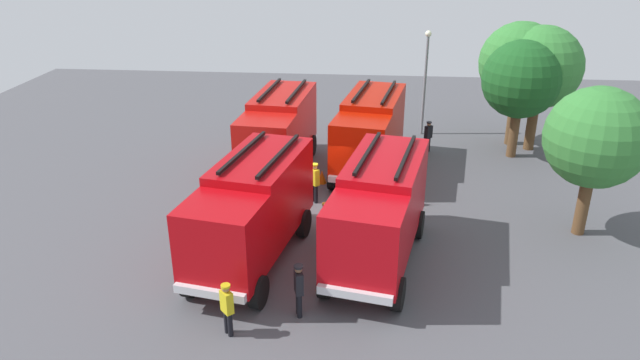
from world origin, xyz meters
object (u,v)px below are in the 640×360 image
Objects in this scene: tree_2 at (521,80)px; fire_truck_1 at (252,207)px; firefighter_0 at (227,307)px; traffic_cone_0 at (323,281)px; traffic_cone_2 at (322,177)px; fire_truck_2 at (370,130)px; firefighter_2 at (315,181)px; fire_truck_3 at (379,209)px; traffic_cone_1 at (420,199)px; firefighter_4 at (325,220)px; tree_0 at (520,63)px; firefighter_1 at (299,287)px; lamppost at (425,74)px; fire_truck_0 at (279,129)px; tree_3 at (596,138)px; firefighter_3 at (428,135)px; tree_1 at (540,68)px.

fire_truck_1 is at bearing -45.08° from tree_2.
traffic_cone_0 is at bearing 0.60° from firefighter_0.
traffic_cone_2 is at bearing 175.96° from fire_truck_1.
fire_truck_2 is 4.68m from firefighter_2.
fire_truck_3 reaches higher than traffic_cone_0.
traffic_cone_0 is at bearing -27.96° from traffic_cone_1.
fire_truck_2 reaches higher than firefighter_4.
tree_0 is 11.04× the size of traffic_cone_1.
fire_truck_1 is 16.59m from tree_2.
traffic_cone_2 is (-11.48, 1.84, -0.66)m from firefighter_0.
firefighter_1 is 18.96m from lamppost.
tree_2 reaches higher than fire_truck_0.
firefighter_1 is 0.30× the size of tree_2.
firefighter_0 is (4.57, -4.45, -1.17)m from fire_truck_3.
traffic_cone_1 is (-0.08, 4.63, -0.73)m from firefighter_2.
tree_3 is (-7.43, 12.49, 3.03)m from firefighter_0.
fire_truck_3 is at bearing 161.19° from firefighter_4.
firefighter_1 is at bearing -33.05° from tree_2.
fire_truck_2 is 4.47m from firefighter_3.
fire_truck_0 is at bearing -113.38° from tree_3.
fire_truck_1 is 4.12× the size of firefighter_1.
tree_3 reaches higher than fire_truck_3.
traffic_cone_0 is (15.38, -9.30, -4.19)m from tree_0.
fire_truck_3 reaches higher than firefighter_3.
fire_truck_0 and fire_truck_1 have the same top height.
tree_3 is 11.59m from traffic_cone_0.
fire_truck_3 reaches higher than traffic_cone_2.
lamppost reaches higher than fire_truck_1.
firefighter_2 is (-5.08, 1.74, -1.11)m from fire_truck_1.
fire_truck_0 is at bearing 84.18° from firefighter_1.
tree_1 is (0.78, 0.87, -0.04)m from tree_0.
fire_truck_1 is at bearing -14.75° from fire_truck_2.
firefighter_3 is (-11.61, 2.75, -1.20)m from fire_truck_3.
firefighter_2 reaches higher than firefighter_1.
tree_0 is 2.06m from tree_2.
fire_truck_1 is at bearing -74.84° from fire_truck_3.
tree_0 is (-8.54, 10.25, 3.52)m from firefighter_2.
tree_1 reaches higher than tree_2.
tree_2 is 16.55m from traffic_cone_0.
firefighter_1 is (12.14, -2.06, -1.12)m from fire_truck_2.
firefighter_4 is (7.35, -1.60, -1.24)m from fire_truck_2.
fire_truck_2 is 4.11× the size of firefighter_1.
fire_truck_0 is 1.10× the size of tree_1.
firefighter_4 is at bearing -118.03° from firefighter_2.
fire_truck_3 is 1.12× the size of tree_1.
fire_truck_3 is 12.28× the size of traffic_cone_1.
fire_truck_2 is 1.00× the size of fire_truck_3.
fire_truck_1 is at bearing -123.19° from traffic_cone_0.
firefighter_2 is 0.30× the size of lamppost.
fire_truck_2 is 10.41m from tree_3.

